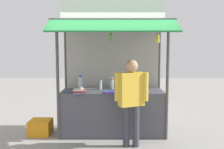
{
  "coord_description": "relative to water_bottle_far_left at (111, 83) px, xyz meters",
  "views": [
    {
      "loc": [
        -0.01,
        -5.38,
        1.85
      ],
      "look_at": [
        0.0,
        0.0,
        1.28
      ],
      "focal_mm": 40.93,
      "sensor_mm": 36.0,
      "label": 1
    }
  ],
  "objects": [
    {
      "name": "plastic_crate",
      "position": [
        -1.52,
        -0.38,
        -0.89
      ],
      "size": [
        0.45,
        0.45,
        0.31
      ],
      "primitive_type": "cube",
      "rotation": [
        0.0,
        0.0,
        -0.02
      ],
      "color": "orange",
      "rests_on": "ground"
    },
    {
      "name": "water_bottle_far_left",
      "position": [
        0.0,
        0.0,
        0.0
      ],
      "size": [
        0.07,
        0.07,
        0.25
      ],
      "color": "silver",
      "rests_on": "stall_counter"
    },
    {
      "name": "magazine_stack_left",
      "position": [
        -0.66,
        -0.6,
        -0.07
      ],
      "size": [
        0.24,
        0.31,
        0.09
      ],
      "color": "black",
      "rests_on": "stall_counter"
    },
    {
      "name": "banana_bunch_leftmost",
      "position": [
        0.87,
        -0.78,
        0.97
      ],
      "size": [
        0.12,
        0.1,
        0.33
      ],
      "color": "#332D23"
    },
    {
      "name": "stall_structure",
      "position": [
        0.02,
        -0.16,
        0.63
      ],
      "size": [
        2.37,
        1.64,
        2.74
      ],
      "color": "#4C4742",
      "rests_on": "ground"
    },
    {
      "name": "banana_bunch_inner_left",
      "position": [
        -0.02,
        -0.78,
        0.99
      ],
      "size": [
        0.09,
        0.09,
        0.3
      ],
      "color": "#332D23"
    },
    {
      "name": "water_bottle_rear_center",
      "position": [
        0.01,
        -0.1,
        -0.01
      ],
      "size": [
        0.07,
        0.07,
        0.23
      ],
      "color": "silver",
      "rests_on": "stall_counter"
    },
    {
      "name": "water_bottle_front_right",
      "position": [
        -0.25,
        -0.12,
        -0.01
      ],
      "size": [
        0.06,
        0.06,
        0.23
      ],
      "color": "silver",
      "rests_on": "stall_counter"
    },
    {
      "name": "water_bottle_front_left",
      "position": [
        0.34,
        -0.16,
        -0.0
      ],
      "size": [
        0.07,
        0.07,
        0.25
      ],
      "color": "silver",
      "rests_on": "stall_counter"
    },
    {
      "name": "water_bottle_far_right",
      "position": [
        0.51,
        -0.06,
        0.0
      ],
      "size": [
        0.07,
        0.07,
        0.25
      ],
      "color": "silver",
      "rests_on": "stall_counter"
    },
    {
      "name": "stall_counter",
      "position": [
        0.02,
        -0.29,
        -0.58
      ],
      "size": [
        2.17,
        0.78,
        0.93
      ],
      "primitive_type": "cube",
      "color": "#4C4C56",
      "rests_on": "ground"
    },
    {
      "name": "magazine_stack_center",
      "position": [
        0.26,
        -0.45,
        -0.09
      ],
      "size": [
        0.26,
        0.31,
        0.06
      ],
      "color": "yellow",
      "rests_on": "stall_counter"
    },
    {
      "name": "magazine_stack_mid_right",
      "position": [
        -0.04,
        -0.58,
        -0.1
      ],
      "size": [
        0.22,
        0.31,
        0.03
      ],
      "color": "blue",
      "rests_on": "stall_counter"
    },
    {
      "name": "water_bottle_right",
      "position": [
        -0.69,
        -0.17,
        0.03
      ],
      "size": [
        0.09,
        0.09,
        0.32
      ],
      "color": "silver",
      "rests_on": "stall_counter"
    },
    {
      "name": "vendor_person",
      "position": [
        0.36,
        -1.06,
        -0.06
      ],
      "size": [
        0.62,
        0.36,
        1.63
      ],
      "rotation": [
        0.0,
        0.0,
        0.39
      ],
      "color": "#383842",
      "rests_on": "ground"
    },
    {
      "name": "ground_plane",
      "position": [
        0.02,
        -0.29,
        -1.05
      ],
      "size": [
        20.0,
        20.0,
        0.0
      ],
      "primitive_type": "plane",
      "color": "gray"
    }
  ]
}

